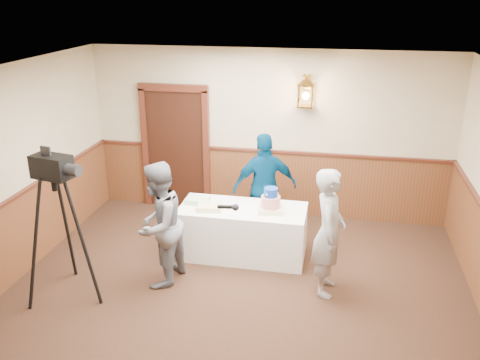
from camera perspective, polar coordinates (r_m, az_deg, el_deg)
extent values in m
plane|color=black|center=(5.99, -2.04, -17.21)|extent=(7.00, 7.00, 0.00)
cube|color=#BCAB8D|center=(8.47, 3.20, 5.16)|extent=(6.00, 0.02, 2.80)
cube|color=white|center=(4.80, -2.47, 10.14)|extent=(6.00, 7.00, 0.02)
cube|color=#5B311A|center=(8.72, 3.07, -0.26)|extent=(5.98, 0.04, 1.10)
cube|color=#491E13|center=(8.52, 3.13, 3.28)|extent=(5.98, 0.07, 0.04)
cube|color=black|center=(8.88, -7.19, 3.40)|extent=(1.00, 0.06, 2.10)
cube|color=white|center=(7.38, 0.30, -5.81)|extent=(1.80, 0.80, 0.75)
cube|color=beige|center=(7.12, 3.45, -3.25)|extent=(0.38, 0.38, 0.07)
cylinder|color=red|center=(7.08, 3.47, -2.43)|extent=(0.27, 0.27, 0.16)
cylinder|color=#133898|center=(7.02, 3.49, -1.38)|extent=(0.19, 0.19, 0.12)
cube|color=#F1E990|center=(7.17, -3.44, -3.07)|extent=(0.38, 0.31, 0.07)
cube|color=#A1E09E|center=(7.40, -4.82, -2.29)|extent=(0.34, 0.28, 0.07)
imported|color=slate|center=(6.61, -9.13, -5.00)|extent=(0.76, 0.91, 1.67)
cylinder|color=black|center=(5.90, -1.60, -3.04)|extent=(0.23, 0.12, 0.09)
sphere|color=black|center=(5.83, -0.52, -3.09)|extent=(0.08, 0.08, 0.08)
imported|color=#97969B|center=(6.43, 9.93, -5.81)|extent=(0.41, 0.61, 1.67)
imported|color=#023054|center=(7.72, 2.81, -0.81)|extent=(1.07, 0.75, 1.68)
cube|color=black|center=(6.28, -20.39, 1.41)|extent=(0.50, 0.34, 0.27)
cylinder|color=black|center=(6.09, -18.31, 1.07)|extent=(0.21, 0.17, 0.14)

